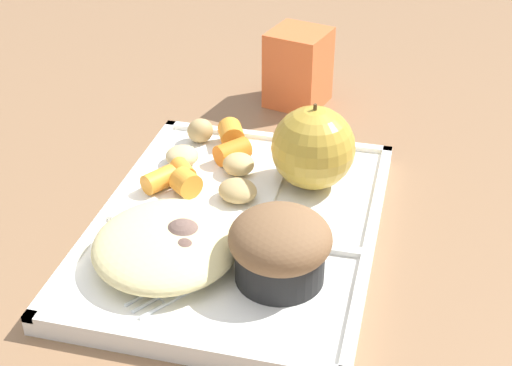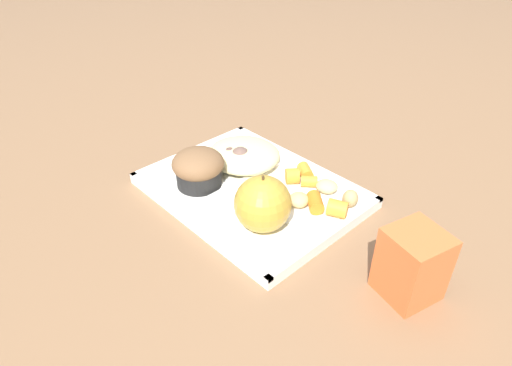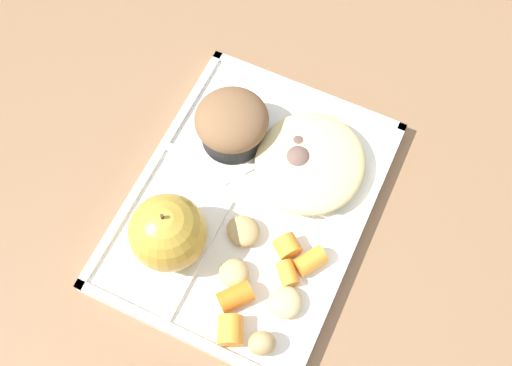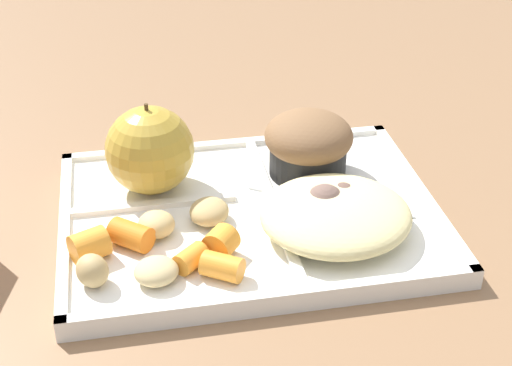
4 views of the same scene
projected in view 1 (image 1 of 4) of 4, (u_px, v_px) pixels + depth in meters
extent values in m
plane|color=#846042|center=(237.00, 234.00, 0.70)|extent=(6.00, 6.00, 0.00)
cube|color=white|center=(237.00, 229.00, 0.70)|extent=(0.34, 0.26, 0.01)
cube|color=white|center=(114.00, 202.00, 0.72)|extent=(0.34, 0.01, 0.01)
cube|color=white|center=(370.00, 239.00, 0.67)|extent=(0.34, 0.01, 0.01)
cube|color=white|center=(276.00, 137.00, 0.83)|extent=(0.01, 0.26, 0.01)
cube|color=white|center=(180.00, 344.00, 0.56)|extent=(0.01, 0.26, 0.01)
cube|color=white|center=(231.00, 234.00, 0.67)|extent=(0.01, 0.24, 0.01)
cube|color=white|center=(280.00, 176.00, 0.76)|extent=(0.15, 0.01, 0.01)
sphere|color=#B79333|center=(313.00, 148.00, 0.73)|extent=(0.08, 0.08, 0.08)
cylinder|color=#4C381E|center=(315.00, 109.00, 0.71)|extent=(0.00, 0.00, 0.01)
cylinder|color=black|center=(280.00, 263.00, 0.62)|extent=(0.08, 0.08, 0.03)
ellipsoid|color=brown|center=(280.00, 238.00, 0.60)|extent=(0.09, 0.09, 0.05)
cylinder|color=orange|center=(159.00, 180.00, 0.74)|extent=(0.04, 0.04, 0.02)
cylinder|color=orange|center=(186.00, 183.00, 0.73)|extent=(0.03, 0.03, 0.03)
cylinder|color=orange|center=(232.00, 152.00, 0.78)|extent=(0.04, 0.04, 0.02)
cylinder|color=orange|center=(183.00, 171.00, 0.75)|extent=(0.03, 0.03, 0.02)
cylinder|color=orange|center=(231.00, 134.00, 0.81)|extent=(0.04, 0.04, 0.03)
ellipsoid|color=tan|center=(238.00, 191.00, 0.72)|extent=(0.04, 0.05, 0.02)
ellipsoid|color=tan|center=(200.00, 131.00, 0.82)|extent=(0.04, 0.04, 0.03)
ellipsoid|color=tan|center=(182.00, 156.00, 0.78)|extent=(0.04, 0.04, 0.02)
ellipsoid|color=tan|center=(239.00, 164.00, 0.76)|extent=(0.04, 0.04, 0.02)
ellipsoid|color=beige|center=(166.00, 244.00, 0.64)|extent=(0.13, 0.13, 0.03)
sphere|color=brown|center=(184.00, 257.00, 0.62)|extent=(0.03, 0.03, 0.03)
sphere|color=brown|center=(183.00, 240.00, 0.64)|extent=(0.04, 0.04, 0.04)
cube|color=silver|center=(233.00, 256.00, 0.65)|extent=(0.09, 0.06, 0.00)
cube|color=silver|center=(173.00, 290.00, 0.61)|extent=(0.04, 0.04, 0.00)
cylinder|color=silver|center=(138.00, 298.00, 0.60)|extent=(0.02, 0.02, 0.00)
cylinder|color=silver|center=(145.00, 305.00, 0.59)|extent=(0.02, 0.02, 0.00)
cylinder|color=silver|center=(153.00, 311.00, 0.59)|extent=(0.02, 0.02, 0.00)
cube|color=orange|center=(299.00, 68.00, 0.91)|extent=(0.08, 0.08, 0.09)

